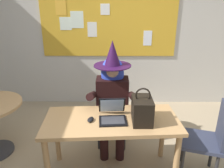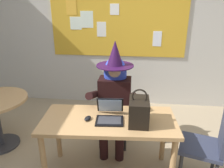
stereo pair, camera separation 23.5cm
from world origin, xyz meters
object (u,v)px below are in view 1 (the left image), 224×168
object	(u,v)px
laptop	(113,115)
computer_mouse	(91,119)
handbag	(142,110)
chair_at_desk	(113,108)
desk_main	(111,127)
chair_extra_corner	(209,137)
person_costumed	(112,92)

from	to	relation	value
laptop	computer_mouse	distance (m)	0.24
handbag	chair_at_desk	bearing A→B (deg)	112.56
desk_main	laptop	world-z (taller)	laptop
desk_main	chair_extra_corner	xyz separation A→B (m)	(1.07, -0.02, -0.11)
handbag	computer_mouse	bearing A→B (deg)	179.45
laptop	handbag	distance (m)	0.32
computer_mouse	handbag	bearing A→B (deg)	12.59
handbag	laptop	bearing A→B (deg)	169.81
computer_mouse	chair_extra_corner	distance (m)	1.30
desk_main	person_costumed	size ratio (longest dim) A/B	1.01
person_costumed	computer_mouse	world-z (taller)	person_costumed
person_costumed	laptop	distance (m)	0.55
laptop	computer_mouse	xyz separation A→B (m)	(-0.23, -0.05, -0.03)
person_costumed	laptop	xyz separation A→B (m)	(0.00, -0.55, -0.02)
desk_main	computer_mouse	world-z (taller)	computer_mouse
chair_at_desk	computer_mouse	distance (m)	0.80
computer_mouse	chair_extra_corner	bearing A→B (deg)	13.84
person_costumed	laptop	size ratio (longest dim) A/B	4.34
handbag	chair_extra_corner	bearing A→B (deg)	1.58
desk_main	laptop	distance (m)	0.14
chair_at_desk	computer_mouse	bearing A→B (deg)	-14.22
chair_at_desk	person_costumed	xyz separation A→B (m)	(-0.01, -0.12, 0.29)
chair_at_desk	laptop	distance (m)	0.73
chair_at_desk	chair_extra_corner	distance (m)	1.27
desk_main	handbag	bearing A→B (deg)	-8.15
desk_main	handbag	distance (m)	0.39
desk_main	computer_mouse	size ratio (longest dim) A/B	14.15
laptop	computer_mouse	size ratio (longest dim) A/B	3.22
chair_at_desk	person_costumed	world-z (taller)	person_costumed
desk_main	handbag	xyz separation A→B (m)	(0.32, -0.05, 0.23)
person_costumed	computer_mouse	distance (m)	0.65
chair_at_desk	laptop	world-z (taller)	laptop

